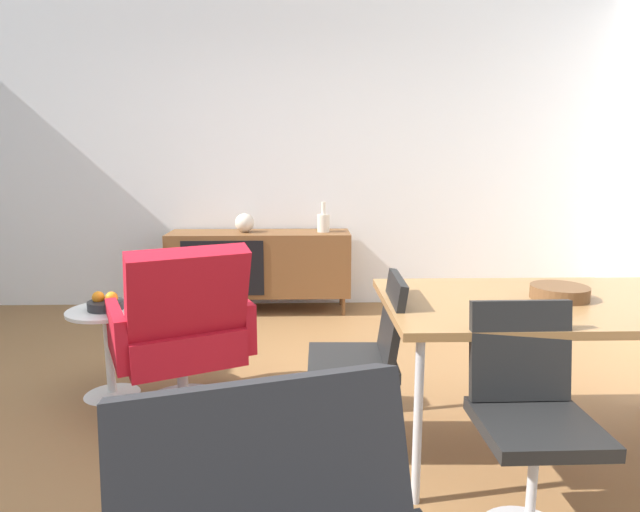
# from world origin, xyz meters

# --- Properties ---
(ground_plane) EXTENTS (8.32, 8.32, 0.00)m
(ground_plane) POSITION_xyz_m (0.00, 0.00, 0.00)
(ground_plane) COLOR olive
(wall_back) EXTENTS (6.80, 0.12, 2.80)m
(wall_back) POSITION_xyz_m (0.00, 2.60, 1.40)
(wall_back) COLOR white
(wall_back) RESTS_ON ground_plane
(sideboard) EXTENTS (1.60, 0.45, 0.72)m
(sideboard) POSITION_xyz_m (-0.06, 2.30, 0.44)
(sideboard) COLOR brown
(sideboard) RESTS_ON ground_plane
(vase_cobalt) EXTENTS (0.11, 0.11, 0.27)m
(vase_cobalt) POSITION_xyz_m (0.51, 2.30, 0.81)
(vase_cobalt) COLOR beige
(vase_cobalt) RESTS_ON sideboard
(vase_sculptural_dark) EXTENTS (0.17, 0.17, 0.17)m
(vase_sculptural_dark) POSITION_xyz_m (-0.19, 2.30, 0.80)
(vase_sculptural_dark) COLOR beige
(vase_sculptural_dark) RESTS_ON sideboard
(dining_table) EXTENTS (1.60, 0.90, 0.74)m
(dining_table) POSITION_xyz_m (1.51, -0.10, 0.70)
(dining_table) COLOR olive
(dining_table) RESTS_ON ground_plane
(wooden_bowl_on_table) EXTENTS (0.26, 0.26, 0.06)m
(wooden_bowl_on_table) POSITION_xyz_m (1.52, -0.08, 0.77)
(wooden_bowl_on_table) COLOR brown
(wooden_bowl_on_table) RESTS_ON dining_table
(dining_chair_front_left) EXTENTS (0.40, 0.43, 0.86)m
(dining_chair_front_left) POSITION_xyz_m (1.16, -0.66, 0.47)
(dining_chair_front_left) COLOR black
(dining_chair_front_left) RESTS_ON ground_plane
(dining_chair_near_window) EXTENTS (0.44, 0.41, 0.86)m
(dining_chair_near_window) POSITION_xyz_m (0.62, -0.10, 0.47)
(dining_chair_near_window) COLOR black
(dining_chair_near_window) RESTS_ON ground_plane
(lounge_chair_red) EXTENTS (0.86, 0.84, 0.95)m
(lounge_chair_red) POSITION_xyz_m (-0.32, 0.37, 0.47)
(lounge_chair_red) COLOR red
(lounge_chair_red) RESTS_ON ground_plane
(side_table_round) EXTENTS (0.44, 0.44, 0.52)m
(side_table_round) POSITION_xyz_m (-0.80, 0.57, 0.32)
(side_table_round) COLOR white
(side_table_round) RESTS_ON ground_plane
(fruit_bowl) EXTENTS (0.20, 0.20, 0.11)m
(fruit_bowl) POSITION_xyz_m (-0.80, 0.57, 0.56)
(fruit_bowl) COLOR #262628
(fruit_bowl) RESTS_ON side_table_round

